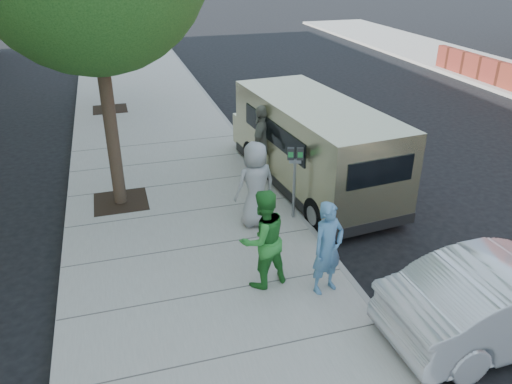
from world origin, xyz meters
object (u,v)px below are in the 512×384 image
person_green_shirt (263,239)px  person_striped_polo (262,143)px  person_officer (328,248)px  person_gray_shirt (255,185)px  parking_meter (295,168)px  van (311,143)px

person_green_shirt → person_striped_polo: 4.39m
person_officer → person_gray_shirt: size_ratio=0.91×
parking_meter → person_gray_shirt: person_gray_shirt is taller
van → person_gray_shirt: 2.52m
parking_meter → person_green_shirt: person_green_shirt is taller
person_green_shirt → person_striped_polo: size_ratio=0.93×
van → person_green_shirt: van is taller
person_gray_shirt → van: bearing=-150.9°
parking_meter → van: bearing=76.1°
van → person_green_shirt: (-2.38, -3.69, -0.12)m
person_officer → person_green_shirt: bearing=137.7°
van → person_green_shirt: 4.39m
parking_meter → person_gray_shirt: (-0.86, -0.04, -0.25)m
van → person_striped_polo: size_ratio=3.17×
van → person_striped_polo: 1.20m
person_striped_polo → person_gray_shirt: bearing=16.1°
person_gray_shirt → person_striped_polo: 2.31m
van → person_officer: bearing=-114.4°
van → person_officer: size_ratio=3.66×
person_officer → parking_meter: bearing=65.4°
person_green_shirt → person_officer: bearing=139.1°
person_officer → person_striped_polo: size_ratio=0.87×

